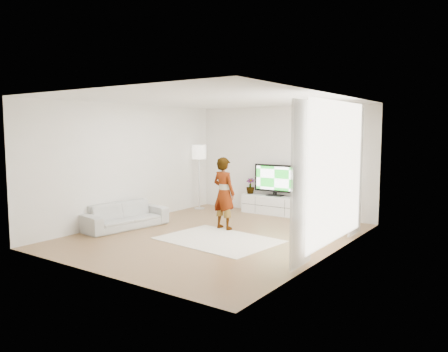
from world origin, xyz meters
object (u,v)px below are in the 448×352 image
Objects in this scene: sofa at (125,215)px; floor_lamp at (199,155)px; rug at (218,240)px; player at (224,193)px; media_console at (274,205)px; television at (275,179)px.

floor_lamp reaches higher than sofa.
sofa is (-2.36, -0.31, 0.28)m from rug.
floor_lamp reaches higher than player.
rug is 1.17× the size of sofa.
media_console is 2.25m from player.
player is at bearing -92.08° from media_console.
rug is (0.38, -3.05, -0.92)m from television.
player reaches higher than sofa.
floor_lamp is (-2.48, 2.54, 1.50)m from rug.
player is (-0.08, -2.18, 0.56)m from media_console.
sofa is 1.09× the size of floor_lamp.
television is at bearing 97.10° from rug.
floor_lamp is at bearing -166.85° from media_console.
media_console is 0.69m from television.
media_console is 3.88m from sofa.
media_console is 0.76× the size of rug.
player is at bearing -39.92° from floor_lamp.
television is at bearing -84.11° from player.
player reaches higher than media_console.
television is 2.24m from floor_lamp.
television is 0.74× the size of player.
player is at bearing -92.06° from television.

